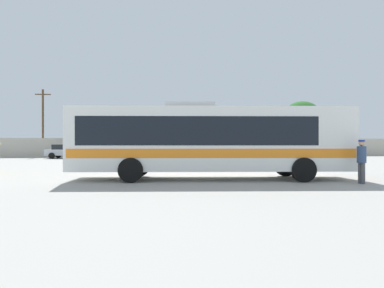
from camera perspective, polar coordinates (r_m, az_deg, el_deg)
The scene contains 11 objects.
ground_plane at distance 25.26m, azimuth 0.95°, elevation -3.57°, with size 300.00×300.00×0.00m, color #A3A099.
perimeter_wall at distance 39.31m, azimuth -1.85°, elevation -0.62°, with size 80.00×0.30×2.22m, color #B2AD9E.
coach_bus_white_orange at distance 14.80m, azimuth 2.67°, elevation 0.94°, with size 12.60×3.72×3.45m.
attendant_by_bus_door at distance 14.81m, azimuth 27.61°, elevation -2.32°, with size 0.39×0.39×1.77m.
parked_car_leftmost_silver at distance 37.49m, azimuth -21.06°, elevation -1.16°, with size 4.48×2.30×1.49m.
parked_car_second_white at distance 35.57m, azimuth -12.28°, elevation -1.27°, with size 4.35×2.21×1.43m.
utility_pole_near at distance 43.18m, azimuth -24.69°, elevation 3.60°, with size 1.80×0.24×8.12m.
roadside_tree_left at distance 45.55m, azimuth -16.03°, elevation 4.23°, with size 4.32×4.32×6.73m.
roadside_tree_midleft at distance 46.12m, azimuth -0.25°, elevation 2.91°, with size 3.42×3.42×5.33m.
roadside_tree_midright at distance 45.95m, azimuth 4.03°, elevation 3.31°, with size 4.86×4.86×6.24m.
roadside_tree_right at distance 49.98m, azimuth 18.70°, elevation 4.44°, with size 5.51×5.51×7.73m.
Camera 1 is at (-3.42, -14.98, 1.64)m, focal length 30.40 mm.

